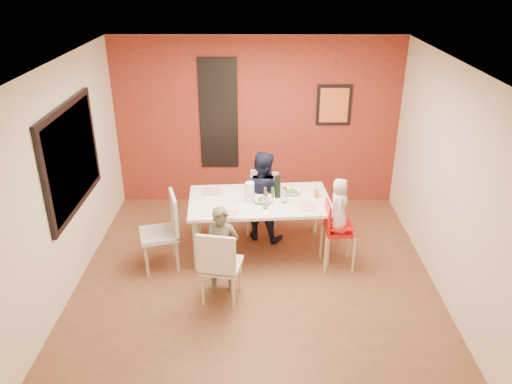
{
  "coord_description": "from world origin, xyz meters",
  "views": [
    {
      "loc": [
        0.04,
        -5.38,
        3.72
      ],
      "look_at": [
        0.0,
        0.3,
        1.05
      ],
      "focal_mm": 35.0,
      "sensor_mm": 36.0,
      "label": 1
    }
  ],
  "objects_px": {
    "chair_near": "(219,263)",
    "high_chair": "(335,229)",
    "chair_left": "(165,227)",
    "child_near": "(222,251)",
    "dining_table": "(260,204)",
    "chair_far": "(263,199)",
    "paper_towel_roll": "(250,192)",
    "wine_bottle": "(278,187)",
    "child_far": "(262,196)",
    "toddler": "(339,205)"
  },
  "relations": [
    {
      "from": "chair_far",
      "to": "paper_towel_roll",
      "type": "height_order",
      "value": "paper_towel_roll"
    },
    {
      "from": "chair_far",
      "to": "high_chair",
      "type": "xyz_separation_m",
      "value": [
        0.93,
        -0.99,
        0.06
      ]
    },
    {
      "from": "child_near",
      "to": "high_chair",
      "type": "bearing_deg",
      "value": 18.16
    },
    {
      "from": "chair_near",
      "to": "child_near",
      "type": "distance_m",
      "value": 0.25
    },
    {
      "from": "wine_bottle",
      "to": "high_chair",
      "type": "bearing_deg",
      "value": -32.74
    },
    {
      "from": "chair_left",
      "to": "high_chair",
      "type": "bearing_deg",
      "value": 73.5
    },
    {
      "from": "chair_left",
      "to": "child_far",
      "type": "height_order",
      "value": "child_far"
    },
    {
      "from": "dining_table",
      "to": "child_near",
      "type": "distance_m",
      "value": 1.04
    },
    {
      "from": "high_chair",
      "to": "paper_towel_roll",
      "type": "xyz_separation_m",
      "value": [
        -1.11,
        0.33,
        0.36
      ]
    },
    {
      "from": "dining_table",
      "to": "toddler",
      "type": "bearing_deg",
      "value": -21.0
    },
    {
      "from": "child_near",
      "to": "wine_bottle",
      "type": "distance_m",
      "value": 1.28
    },
    {
      "from": "wine_bottle",
      "to": "chair_near",
      "type": "bearing_deg",
      "value": -119.33
    },
    {
      "from": "chair_near",
      "to": "wine_bottle",
      "type": "xyz_separation_m",
      "value": [
        0.71,
        1.26,
        0.4
      ]
    },
    {
      "from": "chair_far",
      "to": "chair_left",
      "type": "relative_size",
      "value": 0.88
    },
    {
      "from": "dining_table",
      "to": "toddler",
      "type": "xyz_separation_m",
      "value": [
        1.0,
        -0.38,
        0.19
      ]
    },
    {
      "from": "high_chair",
      "to": "paper_towel_roll",
      "type": "height_order",
      "value": "paper_towel_roll"
    },
    {
      "from": "chair_near",
      "to": "high_chair",
      "type": "bearing_deg",
      "value": -141.19
    },
    {
      "from": "child_far",
      "to": "toddler",
      "type": "xyz_separation_m",
      "value": [
        0.97,
        -0.75,
        0.24
      ]
    },
    {
      "from": "dining_table",
      "to": "toddler",
      "type": "distance_m",
      "value": 1.09
    },
    {
      "from": "chair_left",
      "to": "paper_towel_roll",
      "type": "bearing_deg",
      "value": 90.64
    },
    {
      "from": "chair_far",
      "to": "child_far",
      "type": "bearing_deg",
      "value": -82.18
    },
    {
      "from": "child_near",
      "to": "wine_bottle",
      "type": "bearing_deg",
      "value": 53.04
    },
    {
      "from": "dining_table",
      "to": "chair_far",
      "type": "height_order",
      "value": "chair_far"
    },
    {
      "from": "dining_table",
      "to": "high_chair",
      "type": "xyz_separation_m",
      "value": [
        0.98,
        -0.39,
        -0.15
      ]
    },
    {
      "from": "chair_far",
      "to": "chair_left",
      "type": "bearing_deg",
      "value": -130.31
    },
    {
      "from": "chair_left",
      "to": "wine_bottle",
      "type": "relative_size",
      "value": 3.37
    },
    {
      "from": "chair_near",
      "to": "child_near",
      "type": "xyz_separation_m",
      "value": [
        0.02,
        0.25,
        0.02
      ]
    },
    {
      "from": "chair_far",
      "to": "wine_bottle",
      "type": "xyz_separation_m",
      "value": [
        0.2,
        -0.52,
        0.43
      ]
    },
    {
      "from": "high_chair",
      "to": "chair_near",
      "type": "bearing_deg",
      "value": 116.26
    },
    {
      "from": "dining_table",
      "to": "chair_far",
      "type": "xyz_separation_m",
      "value": [
        0.05,
        0.6,
        -0.21
      ]
    },
    {
      "from": "chair_far",
      "to": "wine_bottle",
      "type": "bearing_deg",
      "value": -57.47
    },
    {
      "from": "high_chair",
      "to": "toddler",
      "type": "distance_m",
      "value": 0.34
    },
    {
      "from": "dining_table",
      "to": "high_chair",
      "type": "height_order",
      "value": "high_chair"
    },
    {
      "from": "chair_far",
      "to": "child_far",
      "type": "distance_m",
      "value": 0.29
    },
    {
      "from": "chair_far",
      "to": "wine_bottle",
      "type": "height_order",
      "value": "wine_bottle"
    },
    {
      "from": "dining_table",
      "to": "chair_left",
      "type": "xyz_separation_m",
      "value": [
        -1.22,
        -0.39,
        -0.14
      ]
    },
    {
      "from": "chair_near",
      "to": "dining_table",
      "type": "bearing_deg",
      "value": -101.39
    },
    {
      "from": "chair_left",
      "to": "child_near",
      "type": "relative_size",
      "value": 0.91
    },
    {
      "from": "high_chair",
      "to": "toddler",
      "type": "xyz_separation_m",
      "value": [
        0.02,
        0.0,
        0.34
      ]
    },
    {
      "from": "toddler",
      "to": "high_chair",
      "type": "bearing_deg",
      "value": 100.29
    },
    {
      "from": "chair_far",
      "to": "wine_bottle",
      "type": "distance_m",
      "value": 0.7
    },
    {
      "from": "child_near",
      "to": "chair_far",
      "type": "bearing_deg",
      "value": 69.37
    },
    {
      "from": "high_chair",
      "to": "chair_left",
      "type": "bearing_deg",
      "value": 87.6
    },
    {
      "from": "child_far",
      "to": "high_chair",
      "type": "bearing_deg",
      "value": 162.93
    },
    {
      "from": "paper_towel_roll",
      "to": "chair_left",
      "type": "bearing_deg",
      "value": -162.9
    },
    {
      "from": "high_chair",
      "to": "child_near",
      "type": "height_order",
      "value": "child_near"
    },
    {
      "from": "chair_near",
      "to": "child_near",
      "type": "relative_size",
      "value": 0.86
    },
    {
      "from": "child_near",
      "to": "paper_towel_roll",
      "type": "height_order",
      "value": "child_near"
    },
    {
      "from": "dining_table",
      "to": "paper_towel_roll",
      "type": "height_order",
      "value": "paper_towel_roll"
    },
    {
      "from": "high_chair",
      "to": "child_near",
      "type": "bearing_deg",
      "value": 108.43
    }
  ]
}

